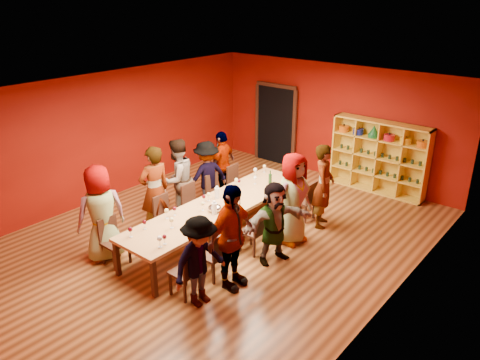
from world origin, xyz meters
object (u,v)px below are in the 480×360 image
object	(u,v)px
chair_person_left_0	(112,238)
chair_person_right_4	(307,199)
chair_person_right_1	(216,253)
person_left_3	(207,176)
chair_person_left_3	(215,191)
person_right_4	(323,186)
person_left_4	(223,165)
wine_bottle	(270,179)
chair_person_left_1	(165,214)
chair_person_left_4	(236,182)
person_left_1	(155,191)
person_left_2	(177,179)
person_right_0	(200,262)
person_left_0	(101,213)
person_right_1	(231,237)
chair_person_right_2	(256,229)
chair_person_right_0	(188,270)
person_right_2	(274,222)
shelving_unit	(380,153)
chair_person_right_3	(281,215)
spittoon_bowl	(215,208)
person_right_3	(293,199)
tasting_table	(220,207)
chair_person_left_2	(192,202)

from	to	relation	value
chair_person_left_0	chair_person_right_4	distance (m)	4.17
chair_person_right_1	person_left_3	bearing A→B (deg)	136.42
chair_person_left_3	person_right_4	distance (m)	2.43
person_left_4	wine_bottle	distance (m)	1.46
chair_person_left_1	chair_person_left_4	bearing A→B (deg)	90.00
person_left_1	person_left_2	xyz separation A→B (m)	(-0.16, 0.78, -0.04)
person_left_1	person_right_0	size ratio (longest dim) A/B	1.22
person_left_0	person_right_1	world-z (taller)	person_right_1
person_left_3	chair_person_right_2	bearing A→B (deg)	83.99
chair_person_right_0	person_right_2	xyz separation A→B (m)	(0.42, 1.80, 0.29)
shelving_unit	chair_person_left_3	xyz separation A→B (m)	(-2.31, -3.46, -0.49)
person_right_1	chair_person_right_0	bearing A→B (deg)	150.19
person_left_4	chair_person_right_0	xyz separation A→B (m)	(2.24, -3.38, -0.33)
person_right_0	chair_person_left_4	bearing A→B (deg)	36.17
person_left_3	chair_person_right_3	world-z (taller)	person_left_3
chair_person_left_4	spittoon_bowl	world-z (taller)	chair_person_left_4
wine_bottle	person_right_0	bearing A→B (deg)	-72.22
person_left_2	chair_person_right_3	world-z (taller)	person_left_2
person_left_1	person_right_4	bearing A→B (deg)	144.81
spittoon_bowl	wine_bottle	distance (m)	1.80
person_left_2	person_right_1	bearing A→B (deg)	65.49
person_right_2	person_right_3	world-z (taller)	person_right_3
chair_person_left_0	chair_person_left_4	world-z (taller)	same
tasting_table	chair_person_left_3	size ratio (longest dim) A/B	5.06
chair_person_right_1	chair_person_left_4	bearing A→B (deg)	123.96
person_left_0	person_right_0	world-z (taller)	person_left_0
chair_person_right_0	chair_person_right_3	xyz separation A→B (m)	(0.00, 2.62, 0.00)
chair_person_left_1	person_right_4	distance (m)	3.33
chair_person_left_0	chair_person_right_4	xyz separation A→B (m)	(1.82, 3.75, 0.00)
chair_person_left_1	chair_person_right_4	bearing A→B (deg)	53.58
chair_person_right_3	chair_person_right_1	bearing A→B (deg)	-90.00
person_right_0	person_left_1	bearing A→B (deg)	68.63
shelving_unit	person_right_2	world-z (taller)	shelving_unit
person_right_2	chair_person_right_1	bearing A→B (deg)	178.74
chair_person_right_3	chair_person_left_0	bearing A→B (deg)	-123.37
person_right_1	chair_person_right_2	xyz separation A→B (m)	(-0.35, 1.13, -0.44)
person_right_1	wine_bottle	world-z (taller)	person_right_1
chair_person_left_2	chair_person_right_4	size ratio (longest dim) A/B	1.00
person_right_2	chair_person_left_1	bearing A→B (deg)	125.63
shelving_unit	wine_bottle	world-z (taller)	shelving_unit
chair_person_left_1	person_right_4	world-z (taller)	person_right_4
chair_person_left_2	chair_person_left_3	bearing A→B (deg)	90.00
chair_person_left_1	chair_person_right_4	xyz separation A→B (m)	(1.82, 2.47, 0.00)
shelving_unit	wine_bottle	xyz separation A→B (m)	(-1.27, -2.80, -0.12)
chair_person_left_2	chair_person_right_2	distance (m)	1.82
chair_person_right_0	spittoon_bowl	bearing A→B (deg)	117.43
chair_person_left_1	chair_person_right_2	bearing A→B (deg)	20.04
tasting_table	person_right_3	size ratio (longest dim) A/B	2.41
person_right_2	tasting_table	bearing A→B (deg)	109.29
chair_person_right_1	chair_person_left_0	bearing A→B (deg)	-155.61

